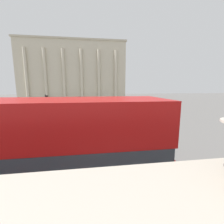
{
  "coord_description": "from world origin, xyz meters",
  "views": [
    {
      "loc": [
        -0.54,
        -2.11,
        4.7
      ],
      "look_at": [
        2.05,
        15.7,
        1.67
      ],
      "focal_mm": 24.0,
      "sensor_mm": 36.0,
      "label": 1
    }
  ],
  "objects_px": {
    "car_silver": "(127,111)",
    "pedestrian_black": "(76,109)",
    "traffic_light_near": "(41,119)",
    "traffic_light_mid": "(47,106)",
    "pedestrian_blue": "(150,109)",
    "plaza_building_left": "(75,73)",
    "double_decker_bus": "(24,153)",
    "car_maroon": "(122,115)",
    "pedestrian_grey": "(90,108)",
    "pedestrian_olive": "(67,109)"
  },
  "relations": [
    {
      "from": "double_decker_bus",
      "to": "car_silver",
      "type": "xyz_separation_m",
      "value": [
        8.28,
        18.43,
        -1.69
      ]
    },
    {
      "from": "car_silver",
      "to": "pedestrian_olive",
      "type": "relative_size",
      "value": 2.53
    },
    {
      "from": "double_decker_bus",
      "to": "car_maroon",
      "type": "distance_m",
      "value": 16.64
    },
    {
      "from": "car_maroon",
      "to": "car_silver",
      "type": "xyz_separation_m",
      "value": [
        1.54,
        3.31,
        0.0
      ]
    },
    {
      "from": "plaza_building_left",
      "to": "pedestrian_blue",
      "type": "bearing_deg",
      "value": -65.18
    },
    {
      "from": "traffic_light_near",
      "to": "traffic_light_mid",
      "type": "relative_size",
      "value": 0.85
    },
    {
      "from": "plaza_building_left",
      "to": "pedestrian_black",
      "type": "distance_m",
      "value": 33.66
    },
    {
      "from": "car_silver",
      "to": "plaza_building_left",
      "type": "bearing_deg",
      "value": -58.22
    },
    {
      "from": "plaza_building_left",
      "to": "traffic_light_mid",
      "type": "distance_m",
      "value": 40.25
    },
    {
      "from": "plaza_building_left",
      "to": "pedestrian_olive",
      "type": "distance_m",
      "value": 32.64
    },
    {
      "from": "car_silver",
      "to": "pedestrian_black",
      "type": "xyz_separation_m",
      "value": [
        -8.32,
        1.81,
        0.35
      ]
    },
    {
      "from": "pedestrian_blue",
      "to": "pedestrian_grey",
      "type": "xyz_separation_m",
      "value": [
        -10.25,
        2.52,
        0.11
      ]
    },
    {
      "from": "pedestrian_black",
      "to": "pedestrian_grey",
      "type": "bearing_deg",
      "value": 57.9
    },
    {
      "from": "car_silver",
      "to": "traffic_light_near",
      "type": "bearing_deg",
      "value": 61.72
    },
    {
      "from": "traffic_light_mid",
      "to": "car_maroon",
      "type": "distance_m",
      "value": 9.85
    },
    {
      "from": "plaza_building_left",
      "to": "pedestrian_olive",
      "type": "xyz_separation_m",
      "value": [
        1.21,
        -31.39,
        -8.87
      ]
    },
    {
      "from": "traffic_light_near",
      "to": "car_silver",
      "type": "height_order",
      "value": "traffic_light_near"
    },
    {
      "from": "double_decker_bus",
      "to": "car_maroon",
      "type": "xyz_separation_m",
      "value": [
        6.74,
        15.11,
        -1.69
      ]
    },
    {
      "from": "traffic_light_mid",
      "to": "car_maroon",
      "type": "bearing_deg",
      "value": 12.45
    },
    {
      "from": "plaza_building_left",
      "to": "double_decker_bus",
      "type": "bearing_deg",
      "value": -86.79
    },
    {
      "from": "double_decker_bus",
      "to": "traffic_light_near",
      "type": "distance_m",
      "value": 7.51
    },
    {
      "from": "traffic_light_near",
      "to": "car_maroon",
      "type": "distance_m",
      "value": 11.56
    },
    {
      "from": "traffic_light_mid",
      "to": "car_silver",
      "type": "bearing_deg",
      "value": 26.16
    },
    {
      "from": "plaza_building_left",
      "to": "car_silver",
      "type": "bearing_deg",
      "value": -71.8
    },
    {
      "from": "double_decker_bus",
      "to": "pedestrian_black",
      "type": "bearing_deg",
      "value": 90.06
    },
    {
      "from": "traffic_light_near",
      "to": "car_silver",
      "type": "xyz_separation_m",
      "value": [
        9.95,
        11.11,
        -1.43
      ]
    },
    {
      "from": "double_decker_bus",
      "to": "traffic_light_mid",
      "type": "xyz_separation_m",
      "value": [
        -2.72,
        13.02,
        0.11
      ]
    },
    {
      "from": "traffic_light_mid",
      "to": "pedestrian_blue",
      "type": "xyz_separation_m",
      "value": [
        15.33,
        5.91,
        -1.56
      ]
    },
    {
      "from": "pedestrian_black",
      "to": "pedestrian_grey",
      "type": "xyz_separation_m",
      "value": [
        2.41,
        1.22,
        -0.01
      ]
    },
    {
      "from": "traffic_light_mid",
      "to": "traffic_light_near",
      "type": "bearing_deg",
      "value": -79.61
    },
    {
      "from": "plaza_building_left",
      "to": "pedestrian_black",
      "type": "xyz_separation_m",
      "value": [
        2.91,
        -32.36,
        -8.77
      ]
    },
    {
      "from": "car_silver",
      "to": "pedestrian_black",
      "type": "relative_size",
      "value": 2.32
    },
    {
      "from": "double_decker_bus",
      "to": "plaza_building_left",
      "type": "distance_m",
      "value": 53.2
    },
    {
      "from": "double_decker_bus",
      "to": "traffic_light_near",
      "type": "relative_size",
      "value": 3.14
    },
    {
      "from": "plaza_building_left",
      "to": "car_silver",
      "type": "height_order",
      "value": "plaza_building_left"
    },
    {
      "from": "pedestrian_olive",
      "to": "pedestrian_blue",
      "type": "bearing_deg",
      "value": -117.25
    },
    {
      "from": "pedestrian_grey",
      "to": "car_silver",
      "type": "bearing_deg",
      "value": 102.4
    },
    {
      "from": "plaza_building_left",
      "to": "car_maroon",
      "type": "distance_m",
      "value": 39.78
    },
    {
      "from": "car_maroon",
      "to": "pedestrian_black",
      "type": "height_order",
      "value": "pedestrian_black"
    },
    {
      "from": "double_decker_bus",
      "to": "car_maroon",
      "type": "height_order",
      "value": "double_decker_bus"
    },
    {
      "from": "pedestrian_olive",
      "to": "traffic_light_near",
      "type": "bearing_deg",
      "value": 162.03
    },
    {
      "from": "pedestrian_blue",
      "to": "pedestrian_black",
      "type": "relative_size",
      "value": 0.9
    },
    {
      "from": "car_silver",
      "to": "pedestrian_blue",
      "type": "xyz_separation_m",
      "value": [
        4.34,
        0.51,
        0.24
      ]
    },
    {
      "from": "pedestrian_olive",
      "to": "pedestrian_grey",
      "type": "bearing_deg",
      "value": -104.8
    },
    {
      "from": "car_silver",
      "to": "double_decker_bus",
      "type": "bearing_deg",
      "value": 79.38
    },
    {
      "from": "traffic_light_near",
      "to": "car_maroon",
      "type": "bearing_deg",
      "value": 42.81
    },
    {
      "from": "double_decker_bus",
      "to": "pedestrian_olive",
      "type": "bearing_deg",
      "value": 94.64
    },
    {
      "from": "car_silver",
      "to": "pedestrian_black",
      "type": "height_order",
      "value": "pedestrian_black"
    },
    {
      "from": "traffic_light_near",
      "to": "pedestrian_grey",
      "type": "bearing_deg",
      "value": 74.06
    },
    {
      "from": "plaza_building_left",
      "to": "traffic_light_near",
      "type": "bearing_deg",
      "value": -88.38
    }
  ]
}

